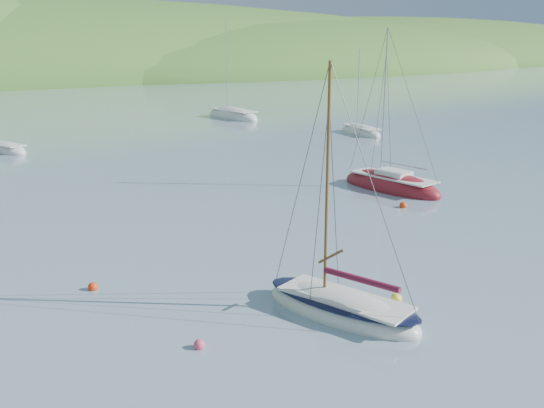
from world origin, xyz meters
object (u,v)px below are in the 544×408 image
distant_sloop_b (233,117)px  distant_sloop_d (361,132)px  sloop_red (391,186)px  distant_sloop_a (4,150)px  daysailer_white (342,308)px

distant_sloop_b → distant_sloop_d: bearing=-82.7°
distant_sloop_b → distant_sloop_d: distant_sloop_b is taller
sloop_red → distant_sloop_a: 36.07m
daysailer_white → distant_sloop_d: (29.61, 34.45, -0.05)m
daysailer_white → distant_sloop_d: daysailer_white is taller
sloop_red → distant_sloop_a: sloop_red is taller
daysailer_white → distant_sloop_a: size_ratio=1.13×
daysailer_white → distant_sloop_d: size_ratio=1.02×
distant_sloop_d → daysailer_white: bearing=-122.3°
distant_sloop_a → distant_sloop_b: size_ratio=0.65×
daysailer_white → distant_sloop_a: daysailer_white is taller
distant_sloop_a → sloop_red: bearing=-78.1°
sloop_red → distant_sloop_a: bearing=115.6°
distant_sloop_a → distant_sloop_d: (34.97, -9.02, 0.01)m
sloop_red → distant_sloop_a: (-20.47, 29.70, -0.06)m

